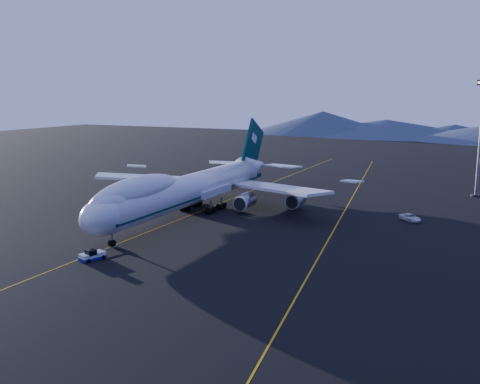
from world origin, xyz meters
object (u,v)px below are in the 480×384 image
at_px(pushback_tug, 92,256).
at_px(floodlight_mast, 480,138).
at_px(boeing_747, 191,188).
at_px(service_van, 410,217).

bearing_deg(pushback_tug, floodlight_mast, 75.61).
xyz_separation_m(boeing_747, pushback_tug, (2.04, -33.85, -5.27)).
bearing_deg(service_van, boeing_747, 153.50).
bearing_deg(boeing_747, floodlight_mast, 41.97).
xyz_separation_m(pushback_tug, service_van, (41.36, 48.37, 0.17)).
height_order(boeing_747, floodlight_mast, floodlight_mast).
xyz_separation_m(boeing_747, floodlight_mast, (54.57, 49.09, 8.87)).
height_order(pushback_tug, service_van, pushback_tug).
bearing_deg(service_van, floodlight_mast, 27.11).
xyz_separation_m(pushback_tug, floodlight_mast, (52.53, 82.94, 14.13)).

